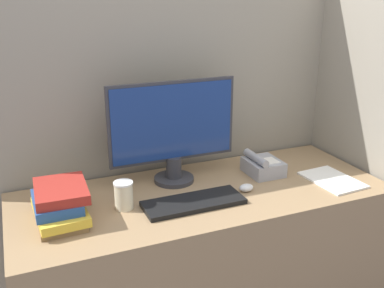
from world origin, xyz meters
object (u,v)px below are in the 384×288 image
object	(u,v)px
monitor	(173,132)
keyboard	(194,202)
mouse	(246,188)
book_stack	(59,204)
coffee_cup	(124,195)
desk_telephone	(262,166)

from	to	relation	value
monitor	keyboard	size ratio (longest dim) A/B	1.40
mouse	book_stack	world-z (taller)	book_stack
coffee_cup	monitor	bearing A→B (deg)	32.29
mouse	desk_telephone	world-z (taller)	desk_telephone
mouse	desk_telephone	size ratio (longest dim) A/B	0.36
monitor	mouse	bearing A→B (deg)	-42.10
coffee_cup	desk_telephone	world-z (taller)	coffee_cup
monitor	desk_telephone	distance (m)	0.47
keyboard	desk_telephone	distance (m)	0.47
keyboard	coffee_cup	world-z (taller)	coffee_cup
mouse	coffee_cup	distance (m)	0.54
mouse	desk_telephone	xyz separation A→B (m)	(0.17, 0.14, 0.02)
coffee_cup	book_stack	xyz separation A→B (m)	(-0.25, 0.00, 0.01)
keyboard	book_stack	world-z (taller)	book_stack
desk_telephone	monitor	bearing A→B (deg)	168.24
keyboard	book_stack	bearing A→B (deg)	170.99
mouse	desk_telephone	bearing A→B (deg)	40.33
monitor	book_stack	xyz separation A→B (m)	(-0.53, -0.18, -0.17)
mouse	monitor	bearing A→B (deg)	137.90
keyboard	book_stack	size ratio (longest dim) A/B	1.43
coffee_cup	book_stack	bearing A→B (deg)	179.46
monitor	desk_telephone	bearing A→B (deg)	-11.76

